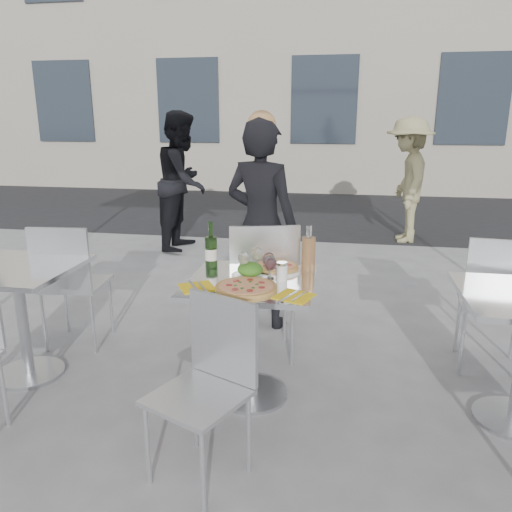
% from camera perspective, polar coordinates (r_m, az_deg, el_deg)
% --- Properties ---
extents(ground, '(80.00, 80.00, 0.00)m').
position_cam_1_polar(ground, '(3.18, -0.49, -15.66)').
color(ground, slate).
extents(street_asphalt, '(24.00, 5.00, 0.00)m').
position_cam_1_polar(street_asphalt, '(9.33, 6.81, 5.30)').
color(street_asphalt, black).
rests_on(street_asphalt, ground).
extents(main_table, '(0.72, 0.72, 0.75)m').
position_cam_1_polar(main_table, '(2.94, -0.51, -6.63)').
color(main_table, '#B7BABF').
rests_on(main_table, ground).
extents(side_table_left, '(0.72, 0.72, 0.75)m').
position_cam_1_polar(side_table_left, '(3.52, -25.39, -4.39)').
color(side_table_left, '#B7BABF').
rests_on(side_table_left, ground).
extents(chair_far, '(0.55, 0.56, 0.99)m').
position_cam_1_polar(chair_far, '(3.36, 0.80, -2.86)').
color(chair_far, silver).
rests_on(chair_far, ground).
extents(chair_near, '(0.52, 0.52, 0.85)m').
position_cam_1_polar(chair_near, '(2.38, -5.31, -13.22)').
color(chair_near, silver).
rests_on(chair_near, ground).
extents(side_chair_lfar, '(0.46, 0.48, 0.93)m').
position_cam_1_polar(side_chair_lfar, '(3.81, -20.60, -2.20)').
color(side_chair_lfar, silver).
rests_on(side_chair_lfar, ground).
extents(side_chair_rfar, '(0.48, 0.49, 0.94)m').
position_cam_1_polar(side_chair_rfar, '(3.54, 25.87, -3.99)').
color(side_chair_rfar, silver).
rests_on(side_chair_rfar, ground).
extents(woman_diner, '(0.69, 0.56, 1.65)m').
position_cam_1_polar(woman_diner, '(3.96, 0.61, 3.57)').
color(woman_diner, black).
rests_on(woman_diner, ground).
extents(pedestrian_a, '(0.68, 0.86, 1.73)m').
position_cam_1_polar(pedestrian_a, '(6.45, -8.35, 8.44)').
color(pedestrian_a, black).
rests_on(pedestrian_a, ground).
extents(pedestrian_b, '(0.63, 1.08, 1.67)m').
position_cam_1_polar(pedestrian_b, '(7.05, 16.90, 8.28)').
color(pedestrian_b, '#8F885C').
rests_on(pedestrian_b, ground).
extents(pizza_near, '(0.34, 0.34, 0.02)m').
position_cam_1_polar(pizza_near, '(2.71, -1.12, -3.57)').
color(pizza_near, tan).
rests_on(pizza_near, main_table).
extents(pizza_far, '(0.30, 0.30, 0.03)m').
position_cam_1_polar(pizza_far, '(3.04, 2.40, -1.31)').
color(pizza_far, white).
rests_on(pizza_far, main_table).
extents(salad_plate, '(0.22, 0.22, 0.09)m').
position_cam_1_polar(salad_plate, '(2.91, -0.66, -1.69)').
color(salad_plate, white).
rests_on(salad_plate, main_table).
extents(wine_bottle, '(0.07, 0.08, 0.29)m').
position_cam_1_polar(wine_bottle, '(3.06, -5.16, 0.63)').
color(wine_bottle, '#2A501E').
rests_on(wine_bottle, main_table).
extents(carafe, '(0.08, 0.08, 0.29)m').
position_cam_1_polar(carafe, '(2.97, 6.02, 0.24)').
color(carafe, tan).
rests_on(carafe, main_table).
extents(sugar_shaker, '(0.06, 0.06, 0.11)m').
position_cam_1_polar(sugar_shaker, '(2.84, 2.97, -1.77)').
color(sugar_shaker, white).
rests_on(sugar_shaker, main_table).
extents(wineglass_white_a, '(0.07, 0.07, 0.16)m').
position_cam_1_polar(wineglass_white_a, '(2.88, -1.40, -0.34)').
color(wineglass_white_a, white).
rests_on(wineglass_white_a, main_table).
extents(wineglass_white_b, '(0.07, 0.07, 0.16)m').
position_cam_1_polar(wineglass_white_b, '(2.96, 0.12, 0.12)').
color(wineglass_white_b, white).
rests_on(wineglass_white_b, main_table).
extents(wineglass_red_a, '(0.07, 0.07, 0.16)m').
position_cam_1_polar(wineglass_red_a, '(2.78, 1.68, -0.93)').
color(wineglass_red_a, white).
rests_on(wineglass_red_a, main_table).
extents(wineglass_red_b, '(0.07, 0.07, 0.16)m').
position_cam_1_polar(wineglass_red_b, '(2.85, 1.49, -0.51)').
color(wineglass_red_b, white).
rests_on(wineglass_red_b, main_table).
extents(napkin_left, '(0.25, 0.25, 0.01)m').
position_cam_1_polar(napkin_left, '(2.76, -6.76, -3.52)').
color(napkin_left, yellow).
rests_on(napkin_left, main_table).
extents(napkin_right, '(0.23, 0.23, 0.01)m').
position_cam_1_polar(napkin_right, '(2.61, 4.39, -4.58)').
color(napkin_right, yellow).
rests_on(napkin_right, main_table).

